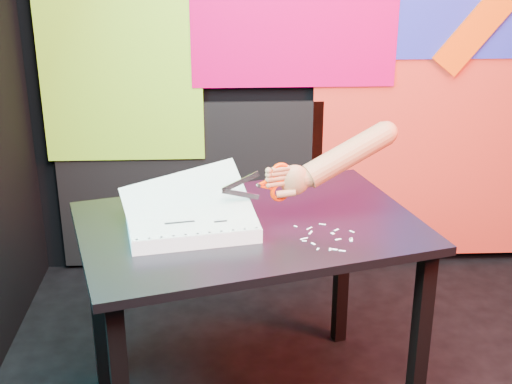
{
  "coord_description": "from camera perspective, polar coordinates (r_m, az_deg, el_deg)",
  "views": [
    {
      "loc": [
        -0.57,
        -1.83,
        1.73
      ],
      "look_at": [
        -0.48,
        0.32,
        0.87
      ],
      "focal_mm": 50.0,
      "sensor_mm": 36.0,
      "label": 1
    }
  ],
  "objects": [
    {
      "name": "room",
      "position": [
        1.95,
        14.72,
        9.84
      ],
      "size": [
        3.01,
        3.01,
        2.71
      ],
      "color": "black",
      "rests_on": "ground"
    },
    {
      "name": "backdrop",
      "position": [
        3.44,
        8.19,
        8.54
      ],
      "size": [
        2.88,
        0.05,
        2.08
      ],
      "color": "red",
      "rests_on": "ground"
    },
    {
      "name": "work_table",
      "position": [
        2.43,
        -0.49,
        -4.64
      ],
      "size": [
        1.28,
        1.02,
        0.75
      ],
      "rotation": [
        0.0,
        0.0,
        0.27
      ],
      "color": "black",
      "rests_on": "ground"
    },
    {
      "name": "printout_stack",
      "position": [
        2.33,
        -5.2,
        -2.43
      ],
      "size": [
        0.47,
        0.37,
        0.22
      ],
      "rotation": [
        0.0,
        0.0,
        0.19
      ],
      "color": "white",
      "rests_on": "work_table"
    },
    {
      "name": "scissors",
      "position": [
        2.34,
        1.57,
        0.73
      ],
      "size": [
        0.23,
        0.09,
        0.14
      ],
      "rotation": [
        0.0,
        0.0,
        0.34
      ],
      "color": "silver",
      "rests_on": "printout_stack"
    },
    {
      "name": "hand_forearm",
      "position": [
        2.42,
        6.65,
        2.69
      ],
      "size": [
        0.45,
        0.2,
        0.22
      ],
      "rotation": [
        0.0,
        0.0,
        0.34
      ],
      "color": "#A16444",
      "rests_on": "work_table"
    },
    {
      "name": "paper_clippings",
      "position": [
        2.29,
        5.82,
        -3.69
      ],
      "size": [
        0.19,
        0.21,
        0.0
      ],
      "color": "white",
      "rests_on": "work_table"
    }
  ]
}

